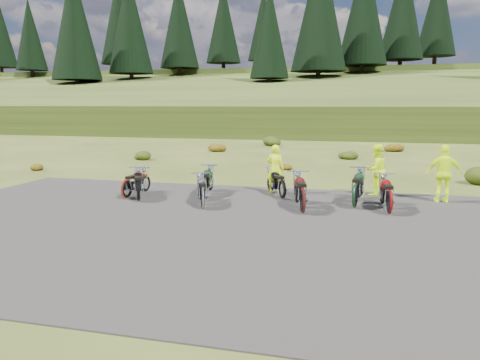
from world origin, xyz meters
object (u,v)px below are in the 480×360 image
(motorcycle_3, at_px, (203,209))
(person_middle, at_px, (275,170))
(motorcycle_7, at_px, (355,209))
(motorcycle_0, at_px, (139,202))

(motorcycle_3, relative_size, person_middle, 1.08)
(motorcycle_7, xyz_separation_m, person_middle, (-2.83, 1.76, 0.88))
(motorcycle_3, xyz_separation_m, person_middle, (1.71, 3.04, 0.88))
(motorcycle_0, distance_m, motorcycle_3, 2.49)
(motorcycle_0, height_order, motorcycle_3, motorcycle_0)
(motorcycle_0, bearing_deg, motorcycle_7, -110.18)
(motorcycle_0, relative_size, motorcycle_3, 1.04)
(motorcycle_0, xyz_separation_m, person_middle, (4.15, 2.50, 0.88))
(person_middle, bearing_deg, motorcycle_0, 40.42)
(motorcycle_3, height_order, motorcycle_7, motorcycle_7)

